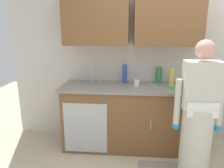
% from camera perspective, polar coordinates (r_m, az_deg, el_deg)
% --- Properties ---
extents(kitchen_wall_with_uppers, '(4.80, 0.44, 2.70)m').
position_cam_1_polar(kitchen_wall_with_uppers, '(3.25, 12.50, 9.85)').
color(kitchen_wall_with_uppers, beige).
rests_on(kitchen_wall_with_uppers, ground).
extents(counter_cabinet, '(1.90, 0.62, 0.90)m').
position_cam_1_polar(counter_cabinet, '(3.18, 4.65, -9.06)').
color(counter_cabinet, brown).
rests_on(counter_cabinet, ground).
extents(countertop, '(1.96, 0.66, 0.04)m').
position_cam_1_polar(countertop, '(3.03, 4.89, -0.86)').
color(countertop, gray).
rests_on(countertop, counter_cabinet).
extents(sink, '(0.50, 0.36, 0.35)m').
position_cam_1_polar(sink, '(3.08, -5.23, -0.50)').
color(sink, '#B7BABF').
rests_on(sink, counter_cabinet).
extents(person_at_sink, '(0.55, 0.34, 1.62)m').
position_cam_1_polar(person_at_sink, '(2.60, 21.98, -9.90)').
color(person_at_sink, white).
rests_on(person_at_sink, ground).
extents(bottle_cleaner_spray, '(0.08, 0.08, 0.23)m').
position_cam_1_polar(bottle_cleaner_spray, '(3.26, 12.45, 2.41)').
color(bottle_cleaner_spray, '#2D8C4C').
rests_on(bottle_cleaner_spray, countertop).
extents(bottle_dish_liquid, '(0.07, 0.07, 0.25)m').
position_cam_1_polar(bottle_dish_liquid, '(3.19, 15.75, 2.11)').
color(bottle_dish_liquid, '#D8D14C').
rests_on(bottle_dish_liquid, countertop).
extents(bottle_water_short, '(0.07, 0.07, 0.28)m').
position_cam_1_polar(bottle_water_short, '(3.16, 3.45, 2.76)').
color(bottle_water_short, '#334CB2').
rests_on(bottle_water_short, countertop).
extents(cup_by_sink, '(0.08, 0.08, 0.09)m').
position_cam_1_polar(cup_by_sink, '(3.01, 6.64, 0.25)').
color(cup_by_sink, white).
rests_on(cup_by_sink, countertop).
extents(knife_on_counter, '(0.10, 0.23, 0.01)m').
position_cam_1_polar(knife_on_counter, '(3.06, 11.35, -0.48)').
color(knife_on_counter, silver).
rests_on(knife_on_counter, countertop).
extents(sponge, '(0.11, 0.07, 0.03)m').
position_cam_1_polar(sponge, '(3.00, 15.70, -0.80)').
color(sponge, '#4CBF4C').
rests_on(sponge, countertop).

